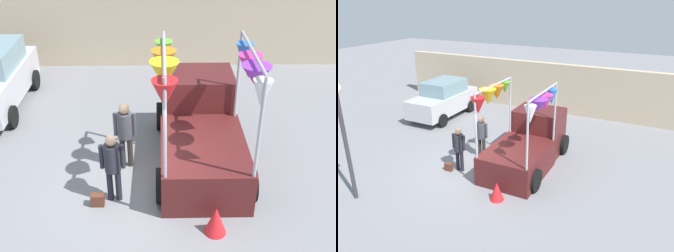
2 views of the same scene
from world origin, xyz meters
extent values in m
plane|color=slate|center=(0.00, 0.00, 0.00)|extent=(60.00, 60.00, 0.00)
cube|color=#4C1919|center=(1.47, 0.40, 0.50)|extent=(1.90, 2.60, 1.00)
cube|color=#4C1919|center=(1.47, 2.40, 0.90)|extent=(1.80, 1.40, 1.80)
cube|color=#8CB2C6|center=(1.47, 2.40, 1.35)|extent=(1.76, 1.37, 0.60)
cylinder|color=black|center=(0.52, 2.75, 0.38)|extent=(0.22, 0.76, 0.76)
cylinder|color=black|center=(2.42, 2.75, 0.38)|extent=(0.22, 0.76, 0.76)
cylinder|color=black|center=(0.52, -0.30, 0.38)|extent=(0.22, 0.76, 0.76)
cylinder|color=black|center=(2.42, -0.30, 0.38)|extent=(0.22, 0.76, 0.76)
cylinder|color=#A5A5AD|center=(0.60, 1.62, 2.06)|extent=(0.07, 0.07, 2.11)
cylinder|color=#A5A5AD|center=(2.34, 1.62, 2.06)|extent=(0.07, 0.07, 2.11)
cylinder|color=#A5A5AD|center=(0.60, -0.82, 2.06)|extent=(0.07, 0.07, 2.11)
cylinder|color=#A5A5AD|center=(2.34, -0.82, 2.06)|extent=(0.07, 0.07, 2.11)
cylinder|color=#A5A5AD|center=(0.60, 0.40, 3.11)|extent=(0.07, 2.44, 0.07)
cylinder|color=#A5A5AD|center=(2.34, 0.40, 3.11)|extent=(0.07, 2.44, 0.07)
cone|color=red|center=(0.60, -0.65, 2.72)|extent=(0.68, 0.68, 0.53)
cone|color=white|center=(2.34, -0.65, 2.71)|extent=(0.51, 0.51, 0.55)
cone|color=yellow|center=(0.60, -0.04, 2.84)|extent=(0.61, 0.61, 0.51)
cone|color=purple|center=(2.34, -0.04, 2.80)|extent=(0.83, 0.83, 0.40)
cone|color=orange|center=(0.60, 0.57, 2.83)|extent=(0.73, 0.73, 0.50)
cone|color=#D83399|center=(2.34, 0.57, 2.73)|extent=(0.71, 0.71, 0.50)
cone|color=#66CC33|center=(0.60, 1.18, 2.86)|extent=(0.54, 0.54, 0.40)
cone|color=blue|center=(2.34, 1.18, 2.75)|extent=(0.41, 0.41, 0.52)
cylinder|color=black|center=(-3.61, 5.38, 0.32)|extent=(0.18, 0.64, 0.64)
cylinder|color=black|center=(-3.61, 2.88, 0.32)|extent=(0.18, 0.64, 0.64)
cylinder|color=black|center=(-0.57, -0.27, 0.39)|extent=(0.13, 0.13, 0.78)
cylinder|color=black|center=(-0.39, -0.27, 0.39)|extent=(0.13, 0.13, 0.78)
cylinder|color=#26262D|center=(-0.48, -0.27, 1.08)|extent=(0.34, 0.34, 0.61)
sphere|color=tan|center=(-0.48, -0.27, 1.51)|extent=(0.23, 0.23, 0.23)
cylinder|color=#26262D|center=(-0.70, -0.27, 1.11)|extent=(0.09, 0.09, 0.55)
cylinder|color=#26262D|center=(-0.26, -0.27, 1.11)|extent=(0.09, 0.09, 0.55)
cylinder|color=#2D2823|center=(-0.39, 0.98, 0.40)|extent=(0.13, 0.13, 0.80)
cylinder|color=#2D2823|center=(-0.21, 0.98, 0.40)|extent=(0.13, 0.13, 0.80)
cylinder|color=#3F3F47|center=(-0.30, 0.98, 1.12)|extent=(0.34, 0.34, 0.64)
sphere|color=tan|center=(-0.30, 0.98, 1.56)|extent=(0.24, 0.24, 0.24)
cylinder|color=#3F3F47|center=(-0.52, 0.98, 1.15)|extent=(0.09, 0.09, 0.57)
cylinder|color=#3F3F47|center=(-0.08, 0.98, 1.15)|extent=(0.09, 0.09, 0.57)
cube|color=#592D1E|center=(-0.83, -0.47, 0.14)|extent=(0.28, 0.16, 0.28)
cube|color=tan|center=(0.00, 7.52, 1.30)|extent=(18.00, 0.36, 2.60)
cone|color=red|center=(1.58, -1.30, 0.30)|extent=(0.55, 0.55, 0.60)
camera|label=1|loc=(0.54, -7.39, 6.01)|focal=45.00mm
camera|label=2|loc=(5.68, -8.82, 5.84)|focal=35.00mm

